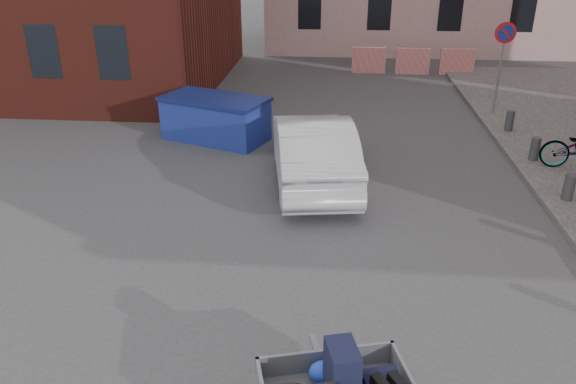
{
  "coord_description": "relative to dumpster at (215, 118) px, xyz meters",
  "views": [
    {
      "loc": [
        1.24,
        -7.34,
        5.04
      ],
      "look_at": [
        0.51,
        1.15,
        1.1
      ],
      "focal_mm": 35.0,
      "sensor_mm": 36.0,
      "label": 1
    }
  ],
  "objects": [
    {
      "name": "no_parking_sign",
      "position": [
        7.9,
        2.74,
        1.43
      ],
      "size": [
        0.6,
        0.09,
        2.65
      ],
      "color": "gray",
      "rests_on": "sidewalk"
    },
    {
      "name": "bollards",
      "position": [
        7.9,
        -3.34,
        -0.19
      ],
      "size": [
        0.22,
        9.02,
        0.55
      ],
      "color": "#3A3A3D",
      "rests_on": "sidewalk"
    },
    {
      "name": "barriers",
      "position": [
        6.1,
        8.26,
        -0.08
      ],
      "size": [
        4.7,
        0.18,
        1.0
      ],
      "color": "red",
      "rests_on": "ground"
    },
    {
      "name": "dumpster",
      "position": [
        0.0,
        0.0,
        0.0
      ],
      "size": [
        3.08,
        2.34,
        1.15
      ],
      "rotation": [
        0.0,
        0.0,
        -0.38
      ],
      "color": "navy",
      "rests_on": "ground"
    },
    {
      "name": "silver_car",
      "position": [
        2.69,
        -2.54,
        0.17
      ],
      "size": [
        2.25,
        4.74,
        1.5
      ],
      "primitive_type": "imported",
      "rotation": [
        0.0,
        0.0,
        3.29
      ],
      "color": "#B7B9BF",
      "rests_on": "ground"
    },
    {
      "name": "ground",
      "position": [
        1.9,
        -6.74,
        -0.58
      ],
      "size": [
        120.0,
        120.0,
        0.0
      ],
      "primitive_type": "plane",
      "color": "#38383A",
      "rests_on": "ground"
    }
  ]
}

